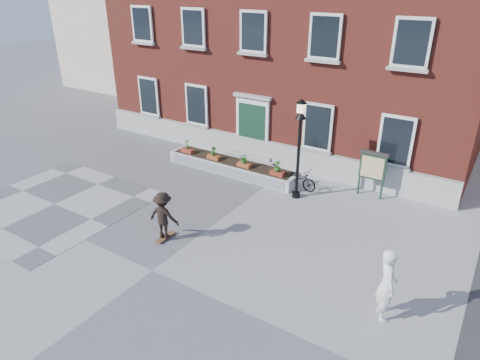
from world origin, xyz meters
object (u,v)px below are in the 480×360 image
Objects in this scene: bicycle at (297,178)px; notice_board at (373,167)px; bystander at (387,284)px; lamp_post at (300,136)px; skateboarder at (163,216)px.

notice_board reaches higher than bicycle.
bystander is (5.07, -5.50, 0.54)m from bicycle.
lamp_post is at bearing 16.67° from bystander.
skateboarder is at bearing -114.41° from lamp_post.
lamp_post is at bearing -145.86° from notice_board.
notice_board is at bearing -67.23° from bicycle.
lamp_post reaches higher than notice_board.
bystander reaches higher than notice_board.
notice_board reaches higher than skateboarder.
bystander is 7.05m from skateboarder.
notice_board is (2.40, 1.62, -1.28)m from lamp_post.
notice_board is (2.72, 0.89, 0.82)m from bicycle.
skateboarder is (-4.69, -6.69, -0.39)m from notice_board.
notice_board is at bearing 34.14° from lamp_post.
skateboarder is (-2.30, -5.06, -1.66)m from lamp_post.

